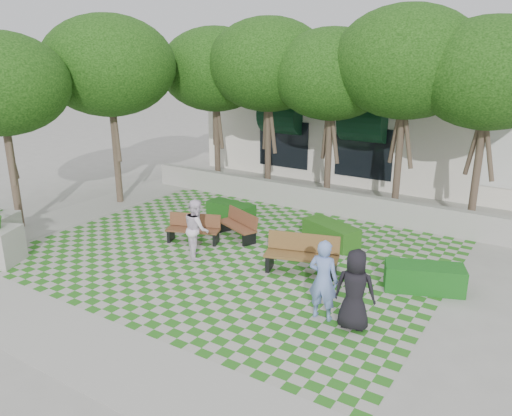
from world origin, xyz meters
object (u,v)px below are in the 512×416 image
Objects in this scene: bench_mid at (238,225)px; person_blue at (323,280)px; bench_west at (194,229)px; person_dark at (355,290)px; bench_east at (302,255)px; person_white at (197,229)px; hedge_midright at (331,234)px; hedge_east at (424,278)px; hedge_midleft at (231,211)px.

person_blue reaches higher than bench_mid.
bench_west is 6.64m from person_dark.
bench_west is (-3.96, 0.18, -0.08)m from bench_east.
person_white reaches higher than bench_west.
person_white is (-2.89, -3.09, 0.55)m from hedge_midright.
hedge_midright is 5.06m from person_dark.
bench_mid is at bearing -52.36° from person_white.
person_dark is (6.27, -2.15, 0.49)m from bench_west.
hedge_east is 1.01× the size of hedge_midright.
hedge_east is (6.10, -0.53, -0.08)m from bench_mid.
bench_east is 3.06m from person_dark.
bench_mid is 2.00m from person_white.
bench_east is 1.09× the size of hedge_midright.
person_blue is 0.75m from person_dark.
person_dark is (-0.82, -2.68, 0.58)m from hedge_east.
bench_east is at bearing -23.36° from bench_west.
bench_east is 3.21m from person_white.
person_dark is at bearing -35.09° from hedge_midleft.
hedge_midright is 1.09× the size of hedge_midleft.
hedge_midright is 4.73m from person_blue.
person_blue is (5.81, -4.60, 0.64)m from hedge_midleft.
person_dark is (5.27, -3.21, 0.49)m from bench_mid.
hedge_midleft is 0.93× the size of person_blue.
hedge_east is 3.74m from hedge_midright.
person_blue is at bearing -12.14° from bench_mid.
bench_west is 0.92× the size of hedge_east.
person_white is at bearing -70.83° from bench_mid.
hedge_midright is at bearing 9.65° from bench_west.
hedge_midleft is at bearing 165.33° from hedge_east.
bench_east is 3.22m from bench_mid.
hedge_midright is 1.09× the size of person_white.
hedge_midleft is (-1.29, 1.40, -0.11)m from bench_mid.
hedge_east is at bearing -14.67° from hedge_midleft.
hedge_east is at bearing -124.17° from person_blue.
bench_mid is 0.91× the size of hedge_midright.
bench_west is 0.94× the size of person_blue.
bench_east is at bearing -51.49° from person_dark.
person_white is at bearing -167.21° from hedge_east.
bench_mid is at bearing 141.01° from bench_east.
hedge_midright is 1.01× the size of person_blue.
bench_east is at bearing -55.35° from person_blue.
hedge_midright is at bearing -71.52° from person_blue.
bench_east is 1.15× the size of person_dark.
bench_east reaches higher than bench_west.
bench_east is at bearing -84.84° from hedge_midright.
bench_mid is 0.98× the size of bench_west.
bench_west is at bearing -83.16° from hedge_midleft.
bench_mid is at bearing -47.48° from hedge_midleft.
person_dark is at bearing -8.13° from bench_mid.
person_blue is at bearing -153.49° from person_white.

